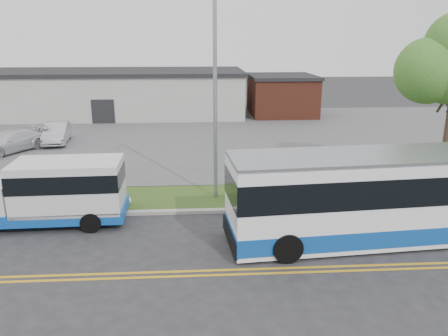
{
  "coord_description": "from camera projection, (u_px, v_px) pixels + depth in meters",
  "views": [
    {
      "loc": [
        2.17,
        -16.54,
        7.27
      ],
      "look_at": [
        3.37,
        2.49,
        1.6
      ],
      "focal_mm": 35.0,
      "sensor_mm": 36.0,
      "label": 1
    }
  ],
  "objects": [
    {
      "name": "ground",
      "position": [
        145.0,
        224.0,
        17.76
      ],
      "size": [
        140.0,
        140.0,
        0.0
      ],
      "primitive_type": "plane",
      "color": "#28282B",
      "rests_on": "ground"
    },
    {
      "name": "lane_line_north",
      "position": [
        132.0,
        273.0,
        14.08
      ],
      "size": [
        70.0,
        0.12,
        0.01
      ],
      "primitive_type": "cube",
      "color": "gold",
      "rests_on": "ground"
    },
    {
      "name": "lane_line_south",
      "position": [
        131.0,
        278.0,
        13.79
      ],
      "size": [
        70.0,
        0.12,
        0.01
      ],
      "primitive_type": "cube",
      "color": "gold",
      "rests_on": "ground"
    },
    {
      "name": "curb",
      "position": [
        148.0,
        212.0,
        18.79
      ],
      "size": [
        80.0,
        0.3,
        0.15
      ],
      "primitive_type": "cube",
      "color": "#9E9B93",
      "rests_on": "ground"
    },
    {
      "name": "verge",
      "position": [
        152.0,
        198.0,
        20.52
      ],
      "size": [
        80.0,
        3.3,
        0.1
      ],
      "primitive_type": "cube",
      "color": "#2D4B19",
      "rests_on": "ground"
    },
    {
      "name": "parking_lot",
      "position": [
        169.0,
        135.0,
        34.01
      ],
      "size": [
        80.0,
        25.0,
        0.1
      ],
      "primitive_type": "cube",
      "color": "#4C4C4F",
      "rests_on": "ground"
    },
    {
      "name": "commercial_building",
      "position": [
        113.0,
        93.0,
        42.6
      ],
      "size": [
        25.4,
        10.4,
        4.35
      ],
      "color": "#9E9E99",
      "rests_on": "ground"
    },
    {
      "name": "brick_wing",
      "position": [
        281.0,
        95.0,
        42.71
      ],
      "size": [
        6.3,
        7.3,
        3.9
      ],
      "color": "brown",
      "rests_on": "ground"
    },
    {
      "name": "streetlight_near",
      "position": [
        215.0,
        87.0,
        19.06
      ],
      "size": [
        0.35,
        1.53,
        9.5
      ],
      "color": "gray",
      "rests_on": "verge"
    },
    {
      "name": "shuttle_bus",
      "position": [
        52.0,
        191.0,
        17.5
      ],
      "size": [
        6.92,
        2.5,
        2.62
      ],
      "rotation": [
        0.0,
        0.0,
        0.03
      ],
      "color": "#0E469E",
      "rests_on": "ground"
    },
    {
      "name": "transit_bus",
      "position": [
        389.0,
        196.0,
        16.11
      ],
      "size": [
        12.16,
        3.72,
        3.32
      ],
      "rotation": [
        0.0,
        0.0,
        0.08
      ],
      "color": "white",
      "rests_on": "ground"
    },
    {
      "name": "pedestrian",
      "position": [
        119.0,
        187.0,
        19.22
      ],
      "size": [
        0.76,
        0.75,
        1.77
      ],
      "primitive_type": "imported",
      "rotation": [
        0.0,
        0.0,
        3.9
      ],
      "color": "black",
      "rests_on": "verge"
    },
    {
      "name": "parked_car_a",
      "position": [
        57.0,
        133.0,
        31.09
      ],
      "size": [
        2.06,
        4.48,
        1.42
      ],
      "primitive_type": "imported",
      "rotation": [
        0.0,
        0.0,
        0.13
      ],
      "color": "#AFB1B7",
      "rests_on": "parking_lot"
    },
    {
      "name": "parked_car_b",
      "position": [
        10.0,
        141.0,
        28.58
      ],
      "size": [
        4.22,
        5.15,
        1.4
      ],
      "primitive_type": "imported",
      "rotation": [
        0.0,
        0.0,
        -0.55
      ],
      "color": "silver",
      "rests_on": "parking_lot"
    },
    {
      "name": "grocery_bag_left",
      "position": [
        112.0,
        205.0,
        19.17
      ],
      "size": [
        0.32,
        0.32,
        0.32
      ],
      "primitive_type": "sphere",
      "color": "white",
      "rests_on": "verge"
    },
    {
      "name": "grocery_bag_right",
      "position": [
        128.0,
        200.0,
        19.68
      ],
      "size": [
        0.32,
        0.32,
        0.32
      ],
      "primitive_type": "sphere",
      "color": "white",
      "rests_on": "verge"
    }
  ]
}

